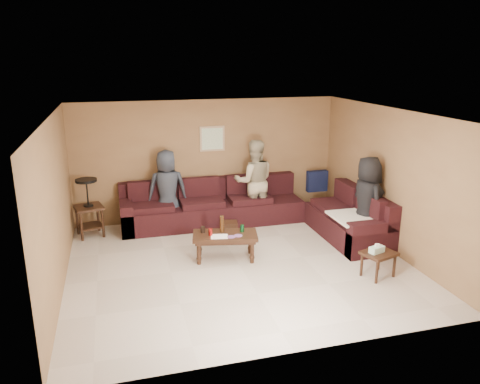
{
  "coord_description": "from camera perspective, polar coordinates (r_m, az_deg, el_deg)",
  "views": [
    {
      "loc": [
        -1.87,
        -6.9,
        3.35
      ],
      "look_at": [
        0.25,
        0.85,
        1.0
      ],
      "focal_mm": 35.0,
      "sensor_mm": 36.0,
      "label": 1
    }
  ],
  "objects": [
    {
      "name": "room",
      "position": [
        7.34,
        -0.13,
        3.02
      ],
      "size": [
        5.6,
        5.5,
        2.5
      ],
      "color": "beige",
      "rests_on": "ground"
    },
    {
      "name": "sectional_sofa",
      "position": [
        9.33,
        2.26,
        -2.61
      ],
      "size": [
        4.65,
        2.9,
        0.97
      ],
      "color": "black",
      "rests_on": "ground"
    },
    {
      "name": "coffee_table",
      "position": [
        7.96,
        -1.86,
        -5.58
      ],
      "size": [
        1.17,
        0.75,
        0.73
      ],
      "rotation": [
        0.0,
        0.0,
        -0.21
      ],
      "color": "black",
      "rests_on": "ground"
    },
    {
      "name": "end_table_left",
      "position": [
        9.34,
        -17.98,
        -1.7
      ],
      "size": [
        0.6,
        0.6,
        1.13
      ],
      "rotation": [
        0.0,
        0.0,
        0.24
      ],
      "color": "black",
      "rests_on": "ground"
    },
    {
      "name": "side_table_right",
      "position": [
        7.65,
        16.51,
        -7.39
      ],
      "size": [
        0.6,
        0.54,
        0.56
      ],
      "rotation": [
        0.0,
        0.0,
        0.31
      ],
      "color": "black",
      "rests_on": "ground"
    },
    {
      "name": "waste_bin",
      "position": [
        8.9,
        -1.21,
        -4.67
      ],
      "size": [
        0.32,
        0.32,
        0.33
      ],
      "primitive_type": "cube",
      "rotation": [
        0.0,
        0.0,
        -0.2
      ],
      "color": "black",
      "rests_on": "ground"
    },
    {
      "name": "wall_art",
      "position": [
        9.72,
        -3.41,
        6.51
      ],
      "size": [
        0.52,
        0.04,
        0.52
      ],
      "color": "tan",
      "rests_on": "ground"
    },
    {
      "name": "person_left",
      "position": [
        9.38,
        -8.85,
        0.31
      ],
      "size": [
        0.79,
        0.52,
        1.59
      ],
      "primitive_type": "imported",
      "rotation": [
        0.0,
        0.0,
        3.12
      ],
      "color": "#2A2F3A",
      "rests_on": "ground"
    },
    {
      "name": "person_middle",
      "position": [
        9.61,
        1.73,
        1.3
      ],
      "size": [
        0.93,
        0.77,
        1.73
      ],
      "primitive_type": "imported",
      "rotation": [
        0.0,
        0.0,
        2.99
      ],
      "color": "tan",
      "rests_on": "ground"
    },
    {
      "name": "person_right",
      "position": [
        8.7,
        15.21,
        -1.14
      ],
      "size": [
        0.56,
        0.83,
        1.65
      ],
      "primitive_type": "imported",
      "rotation": [
        0.0,
        0.0,
        1.62
      ],
      "color": "black",
      "rests_on": "ground"
    }
  ]
}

